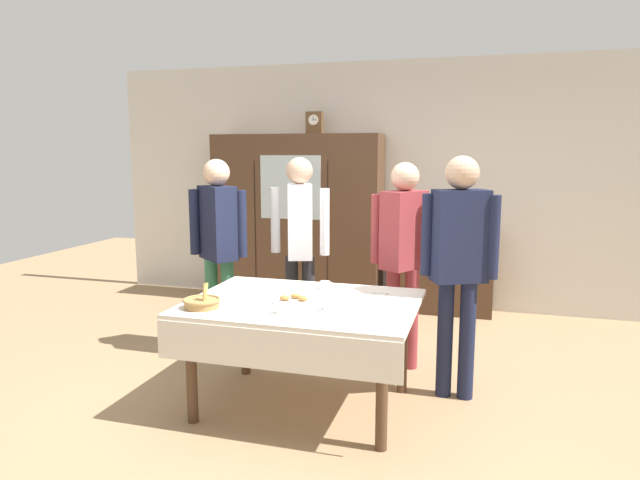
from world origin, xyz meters
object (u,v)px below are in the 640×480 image
book_stack (444,222)px  person_by_cabinet (300,235)px  person_near_right_end (218,237)px  spoon_far_right (248,315)px  person_beside_shelf (403,245)px  pastry_plate (294,300)px  tea_cup_mid_left (329,306)px  tea_cup_near_left (282,310)px  wall_cabinet (297,220)px  bookshelf_low (443,269)px  dining_table (302,317)px  person_behind_table_left (459,253)px  mantel_clock (315,123)px  bread_basket (202,302)px  tea_cup_back_edge (325,286)px  spoon_near_left (383,293)px

book_stack → person_by_cabinet: size_ratio=0.13×
book_stack → person_near_right_end: size_ratio=0.13×
spoon_far_right → person_beside_shelf: person_beside_shelf is taller
pastry_plate → person_beside_shelf: person_beside_shelf is taller
tea_cup_mid_left → person_by_cabinet: person_by_cabinet is taller
tea_cup_near_left → tea_cup_mid_left: bearing=31.0°
wall_cabinet → bookshelf_low: 1.70m
person_by_cabinet → person_beside_shelf: (0.90, -0.14, -0.02)m
dining_table → person_behind_table_left: (0.98, 0.48, 0.40)m
mantel_clock → person_beside_shelf: bearing=-53.4°
bread_basket → person_by_cabinet: bearing=81.8°
tea_cup_near_left → dining_table: bearing=84.5°
tea_cup_back_edge → spoon_far_right: tea_cup_back_edge is taller
pastry_plate → mantel_clock: bearing=103.9°
mantel_clock → tea_cup_back_edge: size_ratio=1.85×
tea_cup_back_edge → pastry_plate: (-0.11, -0.38, -0.01)m
mantel_clock → bread_basket: size_ratio=1.00×
person_near_right_end → person_by_cabinet: bearing=20.6°
spoon_near_left → person_beside_shelf: 0.63m
mantel_clock → tea_cup_near_left: (0.66, -2.88, -1.26)m
person_by_cabinet → tea_cup_mid_left: bearing=-64.0°
dining_table → mantel_clock: (-0.69, 2.59, 1.39)m
bookshelf_low → pastry_plate: (-0.77, -2.66, 0.28)m
tea_cup_mid_left → person_by_cabinet: (-0.59, 1.22, 0.25)m
bookshelf_low → pastry_plate: size_ratio=3.75×
tea_cup_near_left → person_behind_table_left: person_behind_table_left is taller
spoon_far_right → person_beside_shelf: size_ratio=0.07×
pastry_plate → person_beside_shelf: size_ratio=0.17×
book_stack → bread_basket: 3.22m
book_stack → tea_cup_back_edge: book_stack is taller
bookshelf_low → person_behind_table_left: bearing=-83.4°
bookshelf_low → person_beside_shelf: size_ratio=0.64×
dining_table → spoon_far_right: (-0.21, -0.38, 0.10)m
book_stack → tea_cup_back_edge: (-0.67, -2.27, -0.22)m
bread_basket → person_beside_shelf: 1.67m
bread_basket → spoon_far_right: bearing=-12.9°
pastry_plate → person_by_cabinet: (-0.32, 1.09, 0.27)m
tea_cup_mid_left → book_stack: bearing=79.8°
mantel_clock → person_beside_shelf: (1.23, -1.65, -1.03)m
bookshelf_low → pastry_plate: bookshelf_low is taller
dining_table → person_beside_shelf: 1.14m
tea_cup_near_left → pastry_plate: 0.28m
tea_cup_near_left → book_stack: bearing=75.6°
dining_table → person_behind_table_left: person_behind_table_left is taller
person_behind_table_left → mantel_clock: bearing=128.4°
bookshelf_low → tea_cup_back_edge: bearing=-106.3°
spoon_far_right → spoon_near_left: 1.02m
wall_cabinet → tea_cup_near_left: bearing=-73.2°
person_by_cabinet → pastry_plate: bearing=-73.7°
mantel_clock → pastry_plate: mantel_clock is taller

